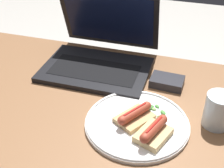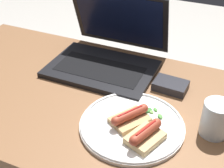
# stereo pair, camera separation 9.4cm
# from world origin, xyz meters

# --- Properties ---
(desk) EXTENTS (1.30, 0.66, 0.73)m
(desk) POSITION_xyz_m (0.00, 0.00, 0.64)
(desk) COLOR brown
(desk) RESTS_ON ground_plane
(laptop) EXTENTS (0.37, 0.33, 0.25)m
(laptop) POSITION_xyz_m (-0.05, 0.19, 0.77)
(laptop) COLOR black
(laptop) RESTS_ON desk
(plate) EXTENTS (0.30, 0.30, 0.02)m
(plate) POSITION_xyz_m (0.15, -0.08, 0.74)
(plate) COLOR white
(plate) RESTS_ON desk
(sausage_toast_left) EXTENTS (0.10, 0.11, 0.05)m
(sausage_toast_left) POSITION_xyz_m (0.21, -0.13, 0.76)
(sausage_toast_left) COLOR tan
(sausage_toast_left) RESTS_ON plate
(sausage_toast_middle) EXTENTS (0.12, 0.13, 0.04)m
(sausage_toast_middle) POSITION_xyz_m (0.14, -0.08, 0.76)
(sausage_toast_middle) COLOR tan
(sausage_toast_middle) RESTS_ON plate
(salad_pile) EXTENTS (0.07, 0.07, 0.01)m
(salad_pile) POSITION_xyz_m (0.19, -0.02, 0.74)
(salad_pile) COLOR #4C8E3D
(salad_pile) RESTS_ON plate
(drinking_glass) EXTENTS (0.08, 0.08, 0.10)m
(drinking_glass) POSITION_xyz_m (0.36, -0.01, 0.78)
(drinking_glass) COLOR silver
(drinking_glass) RESTS_ON desk
(external_drive) EXTENTS (0.11, 0.08, 0.03)m
(external_drive) POSITION_xyz_m (0.20, 0.14, 0.74)
(external_drive) COLOR #232328
(external_drive) RESTS_ON desk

